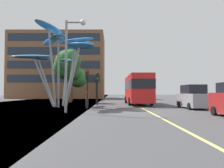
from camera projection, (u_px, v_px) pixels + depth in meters
The scene contains 12 objects.
ground at pixel (127, 112), 16.70m from camera, with size 120.00×240.00×0.10m.
red_bus at pixel (138, 88), 27.09m from camera, with size 2.85×10.02×3.83m.
leaf_sculpture at pixel (61, 50), 22.85m from camera, with size 9.03×7.97×8.51m.
traffic_light_kerb_near at pixel (88, 81), 19.47m from camera, with size 0.28×0.42×3.52m.
traffic_light_kerb_far at pixel (98, 82), 24.56m from camera, with size 0.28×0.42×3.77m.
traffic_light_island_mid at pixel (97, 84), 28.06m from camera, with size 0.28×0.42×3.69m.
car_parked_mid at pixel (194, 98), 20.02m from camera, with size 1.97×4.57×2.22m.
street_lamp at pixel (72, 52), 16.24m from camera, with size 1.59×0.44×7.11m.
tree_pavement_near at pixel (69, 64), 32.26m from camera, with size 4.34×4.57×7.94m.
tree_pavement_far at pixel (76, 75), 41.45m from camera, with size 4.55×4.80×7.19m.
pedestrian at pixel (88, 99), 21.32m from camera, with size 0.34×0.34×1.64m.
backdrop_building at pixel (60, 67), 56.06m from camera, with size 23.36×11.24×16.51m.
Camera 1 is at (-1.83, -16.78, 1.52)m, focal length 34.20 mm.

